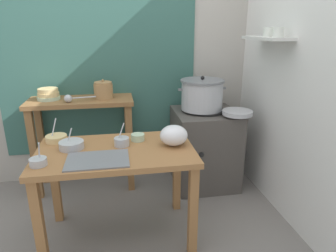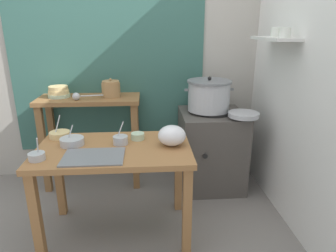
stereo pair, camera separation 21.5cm
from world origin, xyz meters
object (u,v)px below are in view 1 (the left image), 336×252
at_px(clay_pot, 103,90).
at_px(prep_bowl_3, 138,137).
at_px(ladle, 69,98).
at_px(wide_pan, 237,113).
at_px(prep_bowl_0, 71,145).
at_px(plastic_bag, 174,135).
at_px(bowl_stack_enamel, 48,94).
at_px(prep_bowl_4, 38,161).
at_px(prep_bowl_1, 56,138).
at_px(stove_block, 204,148).
at_px(prep_table, 117,163).
at_px(serving_tray, 98,160).
at_px(steamer_pot, 202,95).
at_px(back_shelf_table, 83,122).
at_px(prep_bowl_2, 122,141).

height_order(clay_pot, prep_bowl_3, clay_pot).
relative_size(ladle, wide_pan, 1.01).
bearing_deg(prep_bowl_0, plastic_bag, -4.43).
height_order(bowl_stack_enamel, prep_bowl_4, bowl_stack_enamel).
bearing_deg(prep_bowl_1, wide_pan, 9.41).
distance_m(bowl_stack_enamel, prep_bowl_0, 0.87).
relative_size(plastic_bag, wide_pan, 0.74).
distance_m(stove_block, wide_pan, 0.52).
relative_size(ladle, prep_bowl_4, 1.72).
bearing_deg(prep_bowl_0, stove_block, 28.26).
bearing_deg(plastic_bag, wide_pan, 34.84).
xyz_separation_m(wide_pan, prep_bowl_0, (-1.40, -0.42, -0.05)).
height_order(bowl_stack_enamel, ladle, bowl_stack_enamel).
bearing_deg(bowl_stack_enamel, prep_bowl_3, -43.33).
bearing_deg(prep_bowl_4, prep_bowl_0, 55.43).
bearing_deg(prep_table, prep_bowl_3, 40.78).
height_order(clay_pot, wide_pan, clay_pot).
xyz_separation_m(ladle, prep_bowl_0, (0.08, -0.66, -0.18)).
distance_m(stove_block, serving_tray, 1.36).
distance_m(prep_table, prep_bowl_0, 0.34).
bearing_deg(prep_table, prep_bowl_1, 152.56).
relative_size(prep_table, steamer_pot, 2.38).
bearing_deg(prep_bowl_0, back_shelf_table, 90.03).
relative_size(prep_bowl_1, prep_bowl_4, 1.07).
distance_m(ladle, prep_bowl_4, 0.93).
bearing_deg(prep_bowl_3, stove_block, 38.16).
height_order(stove_block, prep_bowl_3, stove_block).
relative_size(stove_block, serving_tray, 1.95).
bearing_deg(prep_bowl_2, back_shelf_table, 114.51).
relative_size(prep_table, clay_pot, 6.13).
distance_m(back_shelf_table, wide_pan, 1.45).
distance_m(ladle, prep_bowl_3, 0.82).
bearing_deg(wide_pan, prep_bowl_3, -160.15).
relative_size(steamer_pot, prep_bowl_4, 2.89).
distance_m(steamer_pot, prep_bowl_2, 1.04).
relative_size(clay_pot, wide_pan, 0.65).
distance_m(wide_pan, prep_bowl_1, 1.56).
height_order(prep_table, prep_bowl_3, prep_bowl_3).
relative_size(ladle, prep_bowl_3, 2.69).
bearing_deg(ladle, prep_bowl_3, -46.02).
bearing_deg(prep_table, steamer_pot, 40.81).
distance_m(clay_pot, prep_bowl_2, 0.81).
distance_m(serving_tray, prep_bowl_4, 0.36).
relative_size(wide_pan, prep_bowl_4, 1.71).
bearing_deg(ladle, serving_tray, -73.09).
bearing_deg(bowl_stack_enamel, prep_table, -55.57).
xyz_separation_m(ladle, serving_tray, (0.27, -0.89, -0.21)).
distance_m(clay_pot, ladle, 0.32).
distance_m(clay_pot, prep_bowl_0, 0.82).
bearing_deg(prep_table, wide_pan, 23.65).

